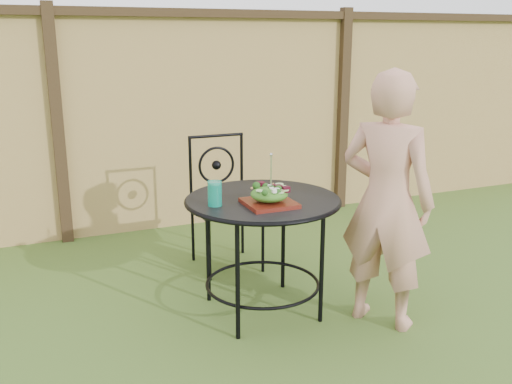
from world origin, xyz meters
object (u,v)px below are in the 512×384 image
patio_table (263,220)px  patio_chair (224,198)px  salad_plate (269,203)px  diner (387,201)px

patio_table → patio_chair: 0.82m
patio_table → salad_plate: (-0.03, -0.15, 0.15)m
patio_table → diner: diner is taller
patio_chair → diner: bearing=-65.1°
patio_chair → patio_table: bearing=-93.0°
patio_table → patio_chair: size_ratio=0.97×
patio_table → diner: (0.60, -0.38, 0.16)m
diner → salad_plate: (-0.62, 0.23, -0.01)m
patio_chair → salad_plate: bearing=-94.1°
patio_table → salad_plate: size_ratio=3.42×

